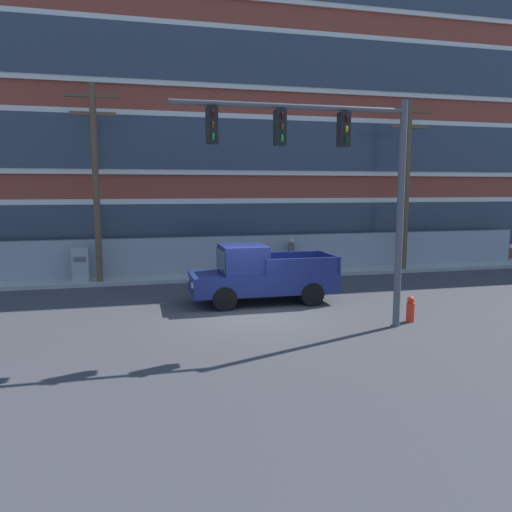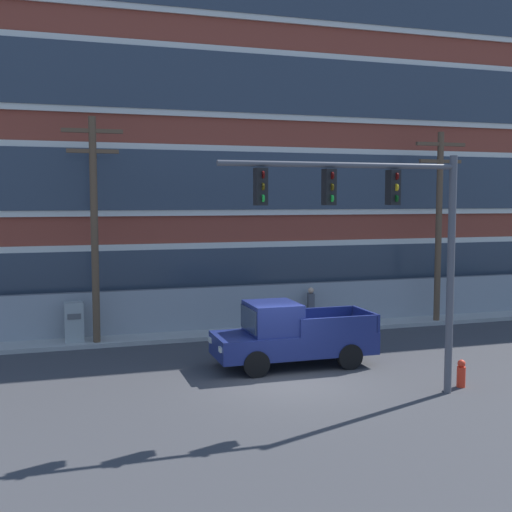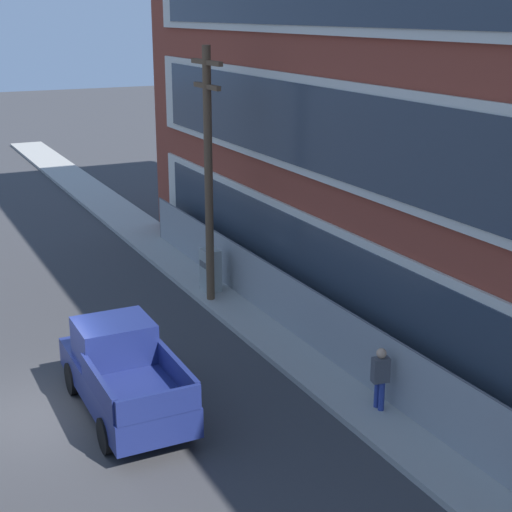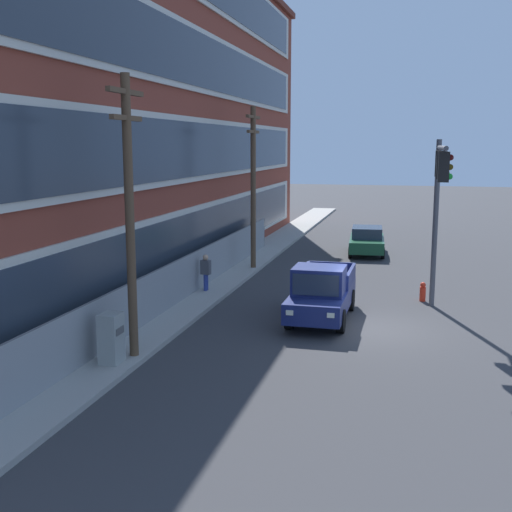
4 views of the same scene
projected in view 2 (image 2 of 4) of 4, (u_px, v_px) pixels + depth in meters
The scene contains 11 objects.
ground_plane at pixel (290, 383), 18.34m from camera, with size 160.00×160.00×0.00m, color #38383A.
sidewalk_building_side at pixel (226, 332), 25.14m from camera, with size 80.00×2.15×0.16m, color #9E9B93.
brick_mill_building at pixel (319, 145), 32.17m from camera, with size 43.24×10.65×15.89m.
chain_link_fence at pixel (263, 307), 25.85m from camera, with size 28.49×0.06×1.85m.
traffic_signal_mast at pixel (383, 220), 16.44m from camera, with size 6.53×0.43×6.41m.
pickup_truck_navy at pixel (290, 336), 20.16m from camera, with size 5.13×2.03×2.06m.
utility_pole_near_corner at pixel (94, 222), 22.59m from camera, with size 2.10×0.26×8.13m.
utility_pole_midblock at pixel (439, 219), 26.73m from camera, with size 2.28×0.26×8.02m.
electrical_cabinet at pixel (74, 324), 22.99m from camera, with size 0.67×0.56×1.59m.
pedestrian_near_cabinet at pixel (311, 305), 26.04m from camera, with size 0.32×0.44×1.69m.
fire_hydrant at pixel (461, 374), 17.96m from camera, with size 0.24×0.24×0.78m.
Camera 2 is at (-6.31, -16.83, 5.25)m, focal length 45.00 mm.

